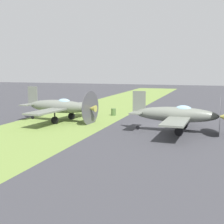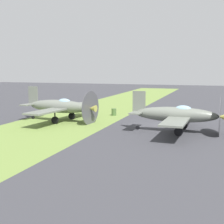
{
  "view_description": "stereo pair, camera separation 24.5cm",
  "coord_description": "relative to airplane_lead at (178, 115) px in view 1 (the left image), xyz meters",
  "views": [
    {
      "loc": [
        33.39,
        5.63,
        6.1
      ],
      "look_at": [
        1.84,
        -4.62,
        1.49
      ],
      "focal_mm": 51.66,
      "sensor_mm": 36.0,
      "label": 1
    },
    {
      "loc": [
        33.31,
        5.86,
        6.1
      ],
      "look_at": [
        1.84,
        -4.62,
        1.49
      ],
      "focal_mm": 51.66,
      "sensor_mm": 36.0,
      "label": 2
    }
  ],
  "objects": [
    {
      "name": "ground_plane",
      "position": [
        -2.91,
        -2.24,
        -1.67
      ],
      "size": [
        160.0,
        160.0,
        0.0
      ],
      "primitive_type": "plane",
      "color": "#38383D"
    },
    {
      "name": "grass_verge",
      "position": [
        -2.91,
        -12.75,
        -1.67
      ],
      "size": [
        120.0,
        11.0,
        0.01
      ],
      "primitive_type": "cube",
      "color": "olive",
      "rests_on": "ground"
    },
    {
      "name": "fuel_drum",
      "position": [
        -8.19,
        -8.98,
        -1.22
      ],
      "size": [
        0.6,
        0.6,
        0.9
      ],
      "primitive_type": "cylinder",
      "color": "#476633",
      "rests_on": "ground"
    },
    {
      "name": "airplane_lead",
      "position": [
        0.0,
        0.0,
        0.0
      ],
      "size": [
        11.15,
        8.85,
        3.99
      ],
      "rotation": [
        0.0,
        0.0,
        -0.03
      ],
      "color": "slate",
      "rests_on": "ground"
    },
    {
      "name": "airplane_wingman",
      "position": [
        -2.1,
        -13.36,
        0.03
      ],
      "size": [
        11.45,
        9.08,
        4.06
      ],
      "rotation": [
        0.0,
        0.0,
        -0.12
      ],
      "color": "slate",
      "rests_on": "ground"
    }
  ]
}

